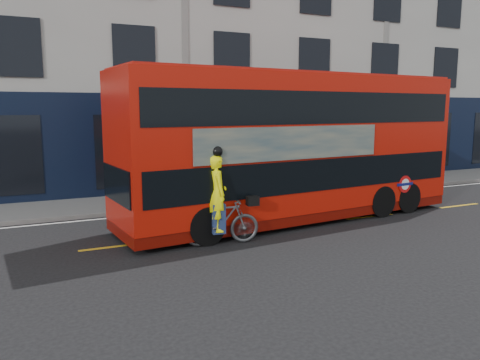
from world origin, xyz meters
TOP-DOWN VIEW (x-y plane):
  - ground at (0.00, 0.00)m, footprint 120.00×120.00m
  - pavement at (0.00, 6.50)m, footprint 60.00×3.00m
  - kerb at (0.00, 5.00)m, footprint 60.00×0.12m
  - building_terrace at (0.00, 12.94)m, footprint 50.00×10.07m
  - road_edge_line at (0.00, 4.70)m, footprint 58.00×0.10m
  - lane_dashes at (0.00, 1.50)m, footprint 58.00×0.12m
  - bus at (1.63, 2.20)m, footprint 11.26×3.62m
  - cyclist at (-1.53, 0.59)m, footprint 2.01×0.79m

SIDE VIEW (x-z plane):
  - ground at x=0.00m, z-range 0.00..0.00m
  - road_edge_line at x=0.00m, z-range 0.00..0.01m
  - lane_dashes at x=0.00m, z-range 0.00..0.01m
  - pavement at x=0.00m, z-range 0.00..0.12m
  - kerb at x=0.00m, z-range 0.00..0.13m
  - cyclist at x=-1.53m, z-range -0.42..2.10m
  - bus at x=1.63m, z-range 0.06..4.52m
  - building_terrace at x=0.00m, z-range -0.01..14.99m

